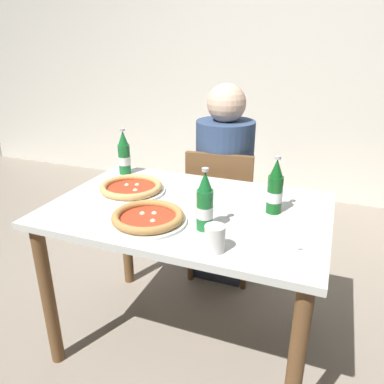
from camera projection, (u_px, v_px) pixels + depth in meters
name	position (u px, v px, depth m)	size (l,w,h in m)	color
ground_plane	(188.00, 340.00, 1.92)	(8.00, 8.00, 0.00)	gray
back_wall_tiled	(279.00, 55.00, 3.33)	(7.00, 0.10, 2.60)	silver
dining_table_main	(188.00, 230.00, 1.68)	(1.20, 0.80, 0.75)	silver
chair_behind_table	(222.00, 208.00, 2.28)	(0.43, 0.43, 0.85)	brown
diner_seated	(224.00, 189.00, 2.28)	(0.34, 0.34, 1.21)	#2D3342
pizza_margherita_near	(131.00, 188.00, 1.79)	(0.32, 0.32, 0.04)	white
pizza_marinara_far	(148.00, 218.00, 1.49)	(0.31, 0.31, 0.04)	white
beer_bottle_left	(205.00, 204.00, 1.41)	(0.07, 0.07, 0.25)	#196B2D
beer_bottle_center	(124.00, 155.00, 2.01)	(0.07, 0.07, 0.25)	#196B2D
beer_bottle_right	(275.00, 189.00, 1.55)	(0.07, 0.07, 0.25)	#14591E
napkin_with_cutlery	(289.00, 235.00, 1.39)	(0.21, 0.21, 0.01)	white
paper_cup	(215.00, 238.00, 1.28)	(0.07, 0.07, 0.10)	white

